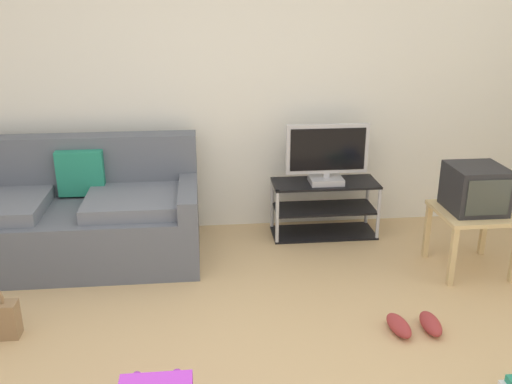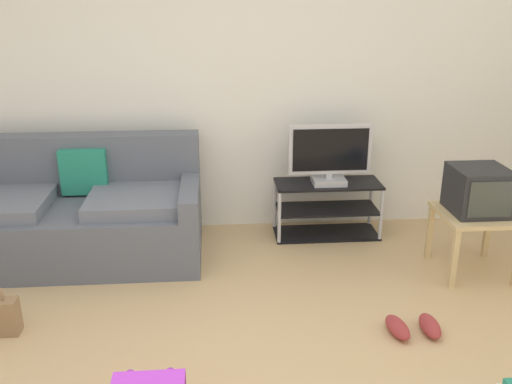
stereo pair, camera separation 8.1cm
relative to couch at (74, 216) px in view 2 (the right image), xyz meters
The scene contains 7 objects.
wall_back 1.64m from the couch, 26.12° to the left, with size 9.00×0.10×2.70m, color silver.
couch is the anchor object (origin of this frame).
tv_stand 2.06m from the couch, ahead, with size 0.88×0.36×0.47m.
flat_tv 2.09m from the couch, ahead, with size 0.68×0.22×0.50m.
side_table 3.03m from the couch, ahead, with size 0.52×0.52×0.47m.
crt_tv 3.04m from the couch, ahead, with size 0.38×0.39×0.33m.
sneakers_pair 2.64m from the couch, 29.15° to the right, with size 0.34×0.27×0.09m.
Camera 2 is at (-0.06, -2.27, 1.99)m, focal length 39.49 mm.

